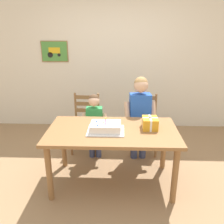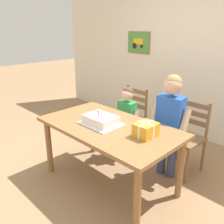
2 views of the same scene
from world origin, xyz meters
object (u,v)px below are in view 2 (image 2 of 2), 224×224
(chair_right, at_px, (186,136))
(chair_left, at_px, (129,118))
(birthday_cake, at_px, (101,120))
(child_younger, at_px, (127,116))
(dining_table, at_px, (109,133))
(child_older, at_px, (170,117))
(gift_box_red_large, at_px, (146,130))

(chair_right, bearing_deg, chair_left, -180.00)
(birthday_cake, distance_m, chair_right, 1.14)
(chair_right, xyz_separation_m, child_younger, (-0.76, -0.26, 0.15))
(chair_left, bearing_deg, chair_right, 0.00)
(dining_table, xyz_separation_m, chair_left, (-0.47, 0.89, -0.19))
(chair_right, bearing_deg, child_younger, -160.99)
(chair_left, distance_m, child_younger, 0.35)
(chair_right, bearing_deg, child_older, -108.97)
(chair_left, height_order, chair_right, same)
(dining_table, bearing_deg, child_younger, 114.77)
(dining_table, bearing_deg, birthday_cake, -150.12)
(birthday_cake, distance_m, child_younger, 0.73)
(birthday_cake, relative_size, child_younger, 0.43)
(child_older, bearing_deg, chair_left, 162.76)
(chair_left, relative_size, chair_right, 1.00)
(birthday_cake, bearing_deg, gift_box_red_large, 11.25)
(dining_table, bearing_deg, child_older, 58.87)
(gift_box_red_large, distance_m, child_older, 0.58)
(dining_table, height_order, child_older, child_older)
(gift_box_red_large, height_order, child_older, child_older)
(chair_right, distance_m, child_younger, 0.82)
(dining_table, relative_size, chair_left, 1.72)
(dining_table, distance_m, chair_right, 1.03)
(dining_table, height_order, chair_right, chair_right)
(gift_box_red_large, relative_size, child_older, 0.17)
(gift_box_red_large, bearing_deg, chair_right, 89.09)
(chair_right, bearing_deg, gift_box_red_large, -90.91)
(dining_table, bearing_deg, chair_left, 117.60)
(gift_box_red_large, height_order, child_younger, child_younger)
(birthday_cake, height_order, gift_box_red_large, birthday_cake)
(dining_table, distance_m, child_older, 0.75)
(chair_left, xyz_separation_m, child_older, (0.85, -0.26, 0.31))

